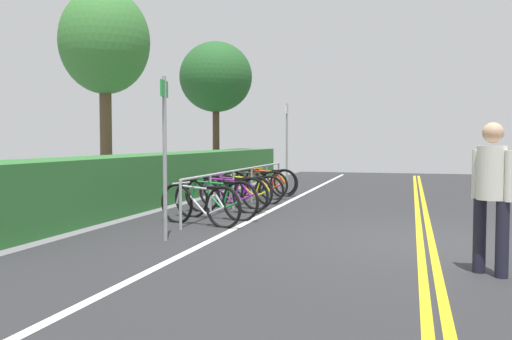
# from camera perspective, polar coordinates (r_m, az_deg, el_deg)

# --- Properties ---
(ground_plane) EXTENTS (34.71, 10.53, 0.05)m
(ground_plane) POSITION_cam_1_polar(r_m,az_deg,el_deg) (8.53, 17.10, -7.24)
(ground_plane) COLOR #2B2B2D
(centre_line_yellow_inner) EXTENTS (31.24, 0.10, 0.00)m
(centre_line_yellow_inner) POSITION_cam_1_polar(r_m,az_deg,el_deg) (8.53, 17.64, -7.07)
(centre_line_yellow_inner) COLOR gold
(centre_line_yellow_inner) RESTS_ON ground_plane
(centre_line_yellow_outer) EXTENTS (31.24, 0.10, 0.00)m
(centre_line_yellow_outer) POSITION_cam_1_polar(r_m,az_deg,el_deg) (8.52, 16.56, -7.05)
(centre_line_yellow_outer) COLOR gold
(centre_line_yellow_outer) RESTS_ON ground_plane
(bike_lane_stripe_white) EXTENTS (31.24, 0.12, 0.00)m
(bike_lane_stripe_white) POSITION_cam_1_polar(r_m,az_deg,el_deg) (8.98, -2.97, -6.41)
(bike_lane_stripe_white) COLOR white
(bike_lane_stripe_white) RESTS_ON ground_plane
(bike_rack) EXTENTS (7.08, 0.05, 0.85)m
(bike_rack) POSITION_cam_1_polar(r_m,az_deg,el_deg) (12.51, -1.37, -0.83)
(bike_rack) COLOR #9EA0A5
(bike_rack) RESTS_ON ground_plane
(bicycle_0) EXTENTS (0.66, 1.73, 0.76)m
(bicycle_0) POSITION_cam_1_polar(r_m,az_deg,el_deg) (9.72, -5.84, -3.58)
(bicycle_0) COLOR black
(bicycle_0) RESTS_ON ground_plane
(bicycle_1) EXTENTS (0.54, 1.83, 0.79)m
(bicycle_1) POSITION_cam_1_polar(r_m,az_deg,el_deg) (10.46, -4.20, -3.03)
(bicycle_1) COLOR black
(bicycle_1) RESTS_ON ground_plane
(bicycle_2) EXTENTS (0.46, 1.80, 0.79)m
(bicycle_2) POSITION_cam_1_polar(r_m,az_deg,el_deg) (11.37, -3.08, -2.54)
(bicycle_2) COLOR black
(bicycle_2) RESTS_ON ground_plane
(bicycle_3) EXTENTS (0.46, 1.76, 0.76)m
(bicycle_3) POSITION_cam_1_polar(r_m,az_deg,el_deg) (12.10, -2.15, -2.27)
(bicycle_3) COLOR black
(bicycle_3) RESTS_ON ground_plane
(bicycle_4) EXTENTS (0.46, 1.66, 0.72)m
(bicycle_4) POSITION_cam_1_polar(r_m,az_deg,el_deg) (12.89, -0.71, -2.03)
(bicycle_4) COLOR black
(bicycle_4) RESTS_ON ground_plane
(bicycle_5) EXTENTS (0.58, 1.70, 0.77)m
(bicycle_5) POSITION_cam_1_polar(r_m,az_deg,el_deg) (13.81, -0.27, -1.57)
(bicycle_5) COLOR black
(bicycle_5) RESTS_ON ground_plane
(bicycle_6) EXTENTS (0.46, 1.74, 0.78)m
(bicycle_6) POSITION_cam_1_polar(r_m,az_deg,el_deg) (14.65, 1.00, -1.30)
(bicycle_6) COLOR black
(bicycle_6) RESTS_ON ground_plane
(bicycle_7) EXTENTS (0.60, 1.62, 0.73)m
(bicycle_7) POSITION_cam_1_polar(r_m,az_deg,el_deg) (15.45, 1.46, -1.16)
(bicycle_7) COLOR black
(bicycle_7) RESTS_ON ground_plane
(pedestrian) EXTENTS (0.35, 0.39, 1.68)m
(pedestrian) POSITION_cam_1_polar(r_m,az_deg,el_deg) (6.56, 23.14, -1.69)
(pedestrian) COLOR #1E1E2D
(pedestrian) RESTS_ON ground_plane
(sign_post_near) EXTENTS (0.36, 0.10, 2.41)m
(sign_post_near) POSITION_cam_1_polar(r_m,az_deg,el_deg) (8.21, -9.40, 2.76)
(sign_post_near) COLOR gray
(sign_post_near) RESTS_ON ground_plane
(sign_post_far) EXTENTS (0.36, 0.06, 2.58)m
(sign_post_far) POSITION_cam_1_polar(r_m,az_deg,el_deg) (16.65, 3.20, 3.25)
(sign_post_far) COLOR gray
(sign_post_far) RESTS_ON ground_plane
(hedge_backdrop) EXTENTS (16.03, 1.37, 1.15)m
(hedge_backdrop) POSITION_cam_1_polar(r_m,az_deg,el_deg) (14.73, -8.31, -0.48)
(hedge_backdrop) COLOR #2D6B30
(hedge_backdrop) RESTS_ON ground_plane
(tree_mid) EXTENTS (2.44, 2.44, 5.59)m
(tree_mid) POSITION_cam_1_polar(r_m,az_deg,el_deg) (15.92, -15.35, 12.50)
(tree_mid) COLOR brown
(tree_mid) RESTS_ON ground_plane
(tree_far_right) EXTENTS (2.71, 2.71, 5.15)m
(tree_far_right) POSITION_cam_1_polar(r_m,az_deg,el_deg) (20.94, -4.16, 9.49)
(tree_far_right) COLOR #473323
(tree_far_right) RESTS_ON ground_plane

